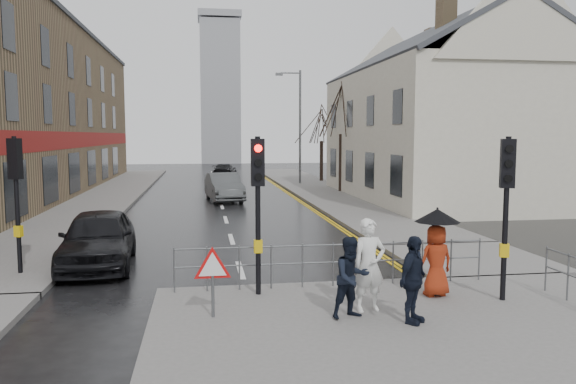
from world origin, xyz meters
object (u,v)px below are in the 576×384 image
object	(u,v)px
pedestrian_a	(369,265)
car_parked	(98,238)
pedestrian_d	(413,280)
pedestrian_with_umbrella	(436,246)
car_mid	(224,187)
pedestrian_b	(352,277)

from	to	relation	value
pedestrian_a	car_parked	xyz separation A→B (m)	(-6.00, 5.27, -0.27)
pedestrian_a	pedestrian_d	distance (m)	1.01
car_parked	pedestrian_with_umbrella	bearing A→B (deg)	-33.71
pedestrian_d	car_mid	xyz separation A→B (m)	(-2.59, 21.08, -0.19)
pedestrian_b	car_parked	bearing A→B (deg)	117.14
car_parked	car_mid	xyz separation A→B (m)	(3.99, 14.98, -0.02)
pedestrian_with_umbrella	car_mid	world-z (taller)	pedestrian_with_umbrella
pedestrian_with_umbrella	pedestrian_d	size ratio (longest dim) A/B	1.16
pedestrian_a	pedestrian_b	distance (m)	0.59
pedestrian_d	car_mid	distance (m)	21.24
pedestrian_b	pedestrian_d	world-z (taller)	pedestrian_d
pedestrian_a	car_mid	distance (m)	20.36
car_parked	car_mid	world-z (taller)	car_parked
pedestrian_b	pedestrian_with_umbrella	xyz separation A→B (m)	(2.16, 1.13, 0.30)
pedestrian_b	pedestrian_d	xyz separation A→B (m)	(1.02, -0.46, 0.04)
car_parked	car_mid	distance (m)	15.50
pedestrian_a	pedestrian_with_umbrella	distance (m)	1.88
pedestrian_a	car_mid	world-z (taller)	pedestrian_a
pedestrian_with_umbrella	car_parked	world-z (taller)	pedestrian_with_umbrella
pedestrian_b	car_parked	distance (m)	7.91
pedestrian_a	pedestrian_b	xyz separation A→B (m)	(-0.45, -0.36, -0.14)
car_mid	pedestrian_d	bearing A→B (deg)	-89.96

